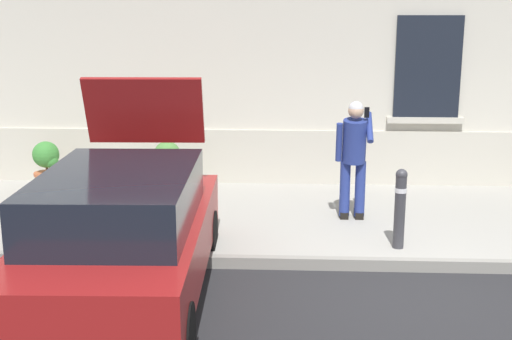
% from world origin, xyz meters
% --- Properties ---
extents(ground_plane, '(80.00, 80.00, 0.00)m').
position_xyz_m(ground_plane, '(0.00, 0.00, 0.00)').
color(ground_plane, '#232326').
extents(sidewalk, '(24.00, 3.60, 0.15)m').
position_xyz_m(sidewalk, '(0.00, 2.80, 0.07)').
color(sidewalk, '#99968E').
rests_on(sidewalk, ground).
extents(curb_edge, '(24.00, 0.12, 0.15)m').
position_xyz_m(curb_edge, '(0.00, 0.94, 0.07)').
color(curb_edge, gray).
rests_on(curb_edge, ground).
extents(hatchback_car_red, '(1.89, 4.11, 2.34)m').
position_xyz_m(hatchback_car_red, '(-3.25, -0.09, 0.80)').
color(hatchback_car_red, maroon).
rests_on(hatchback_car_red, ground).
extents(bollard_near_person, '(0.15, 0.15, 1.04)m').
position_xyz_m(bollard_near_person, '(-0.04, 1.35, 0.71)').
color(bollard_near_person, '#333338').
rests_on(bollard_near_person, sidewalk).
extents(bollard_far_left, '(0.15, 0.15, 1.04)m').
position_xyz_m(bollard_far_left, '(-3.45, 1.35, 0.71)').
color(bollard_far_left, '#333338').
rests_on(bollard_far_left, sidewalk).
extents(person_on_phone, '(0.51, 0.49, 1.75)m').
position_xyz_m(person_on_phone, '(-0.53, 2.54, 1.15)').
color(person_on_phone, navy).
rests_on(person_on_phone, sidewalk).
extents(planter_terracotta, '(0.44, 0.44, 0.86)m').
position_xyz_m(planter_terracotta, '(-5.50, 3.82, 0.61)').
color(planter_terracotta, '#B25B38').
rests_on(planter_terracotta, sidewalk).
extents(planter_olive, '(0.44, 0.44, 0.86)m').
position_xyz_m(planter_olive, '(-3.48, 3.94, 0.61)').
color(planter_olive, '#606B38').
rests_on(planter_olive, sidewalk).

